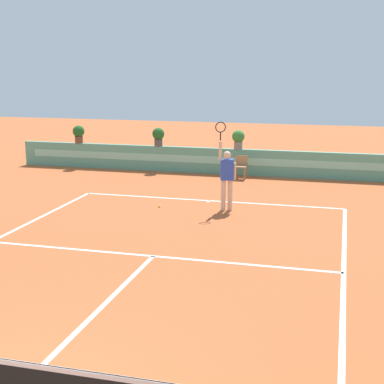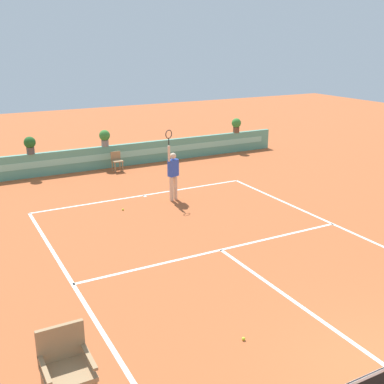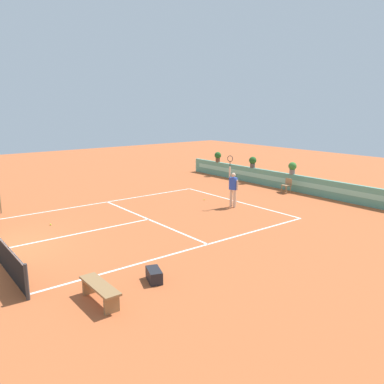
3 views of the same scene
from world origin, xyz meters
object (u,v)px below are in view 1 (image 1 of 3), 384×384
at_px(potted_plant_centre, 238,138).
at_px(potted_plant_left, 158,136).
at_px(tennis_player, 227,175).
at_px(potted_plant_far_left, 79,133).
at_px(tennis_ball_mid_court, 159,206).
at_px(ball_kid_chair, 241,166).

distance_m(potted_plant_centre, potted_plant_left, 3.20).
height_order(tennis_player, potted_plant_far_left, tennis_player).
relative_size(tennis_ball_mid_court, potted_plant_far_left, 0.09).
height_order(ball_kid_chair, potted_plant_far_left, potted_plant_far_left).
xyz_separation_m(ball_kid_chair, potted_plant_centre, (-0.25, 0.73, 0.93)).
xyz_separation_m(tennis_ball_mid_court, potted_plant_far_left, (-5.31, 5.69, 1.38)).
distance_m(ball_kid_chair, potted_plant_centre, 1.21).
xyz_separation_m(ball_kid_chair, potted_plant_left, (-3.45, 0.73, 0.93)).
height_order(potted_plant_centre, potted_plant_left, same).
bearing_deg(ball_kid_chair, potted_plant_left, 168.04).
bearing_deg(potted_plant_left, ball_kid_chair, -11.96).
height_order(ball_kid_chair, potted_plant_centre, potted_plant_centre).
relative_size(tennis_ball_mid_court, potted_plant_centre, 0.09).
xyz_separation_m(tennis_player, tennis_ball_mid_court, (-2.00, -0.18, -1.02)).
relative_size(tennis_player, tennis_ball_mid_court, 38.01).
xyz_separation_m(potted_plant_centre, potted_plant_left, (-3.20, 0.00, 0.00)).
bearing_deg(potted_plant_centre, potted_plant_left, 180.00).
bearing_deg(tennis_ball_mid_court, potted_plant_centre, 76.89).
distance_m(ball_kid_chair, tennis_player, 4.82).
relative_size(ball_kid_chair, tennis_ball_mid_court, 12.50).
xyz_separation_m(ball_kid_chair, tennis_ball_mid_court, (-1.58, -4.96, -0.44)).
bearing_deg(potted_plant_far_left, potted_plant_centre, 0.00).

